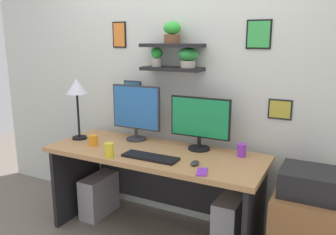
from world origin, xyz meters
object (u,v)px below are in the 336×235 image
monitor_left (136,111)px  keyboard (150,157)px  computer_mouse (195,163)px  pen_cup (242,150)px  coffee_mug (93,140)px  desk_lamp (77,91)px  monitor_right (200,121)px  computer_tower_right (230,224)px  desk (158,172)px  water_cup (109,150)px  printer (311,182)px  computer_tower_left (99,195)px  cell_phone (202,172)px

monitor_left → keyboard: 0.59m
computer_mouse → pen_cup: size_ratio=0.90×
coffee_mug → keyboard: bearing=-6.4°
computer_mouse → desk_lamp: bearing=173.2°
monitor_right → desk_lamp: size_ratio=0.93×
computer_mouse → coffee_mug: bearing=177.5°
monitor_right → computer_tower_right: 0.84m
desk → computer_mouse: computer_mouse is taller
water_cup → printer: size_ratio=0.29×
desk → desk_lamp: 1.01m
monitor_right → computer_tower_right: monitor_right is taller
monitor_right → computer_tower_left: size_ratio=1.27×
desk → desk_lamp: (-0.78, -0.05, 0.64)m
desk_lamp → computer_tower_left: size_ratio=1.36×
monitor_right → cell_phone: 0.56m
desk_lamp → pen_cup: size_ratio=5.45×
desk → monitor_left: (-0.30, 0.16, 0.47)m
monitor_right → water_cup: (-0.55, -0.49, -0.18)m
coffee_mug → water_cup: 0.35m
keyboard → computer_mouse: computer_mouse is taller
cell_phone → computer_tower_right: 0.62m
computer_tower_left → keyboard: bearing=-18.9°
printer → computer_tower_left: (-1.83, 0.08, -0.52)m
keyboard → computer_tower_right: size_ratio=0.96×
desk → cell_phone: bearing=-30.9°
desk_lamp → coffee_mug: 0.47m
desk_lamp → coffee_mug: bearing=-22.7°
pen_cup → computer_tower_right: 0.59m
cell_phone → computer_tower_left: bearing=148.0°
desk_lamp → water_cup: desk_lamp is taller
monitor_left → pen_cup: bearing=-1.1°
keyboard → water_cup: size_ratio=4.00×
computer_mouse → printer: (0.77, 0.14, -0.05)m
monitor_left → coffee_mug: 0.45m
pen_cup → desk: bearing=-167.9°
keyboard → computer_tower_right: 0.81m
coffee_mug → computer_tower_right: size_ratio=0.20×
monitor_left → monitor_right: size_ratio=0.97×
keyboard → desk: bearing=104.8°
coffee_mug → printer: size_ratio=0.24×
desk → printer: (1.18, -0.06, 0.17)m
monitor_right → desk_lamp: bearing=-168.9°
monitor_left → computer_tower_right: size_ratio=1.07×
computer_mouse → cell_phone: (0.10, -0.11, -0.01)m
monitor_right → computer_tower_right: bearing=-24.7°
desk → computer_tower_left: desk is taller
desk → water_cup: size_ratio=16.23×
printer → coffee_mug: bearing=-176.7°
cell_phone → printer: size_ratio=0.37×
keyboard → desk_lamp: (-0.84, 0.17, 0.43)m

